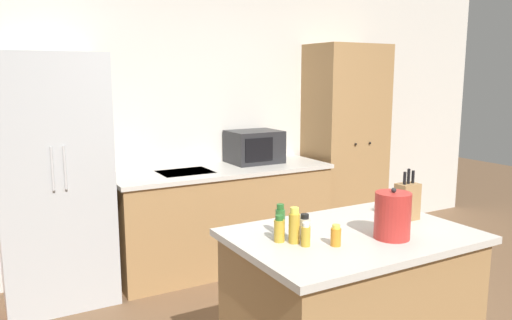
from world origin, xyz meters
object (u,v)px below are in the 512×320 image
spice_bottle_amber_oil (306,235)px  kettle (393,215)px  microwave (254,147)px  spice_bottle_pale_salt (279,229)px  spice_bottle_tall_dark (305,228)px  spice_bottle_green_herb (280,221)px  spice_bottle_short_red (336,236)px  pantry_cabinet (345,144)px  knife_block (407,201)px  spice_bottle_orange_cap (294,226)px  refrigerator (53,180)px

spice_bottle_amber_oil → kettle: bearing=-14.5°
kettle → microwave: bearing=76.8°
spice_bottle_pale_salt → spice_bottle_tall_dark: bearing=-13.4°
spice_bottle_green_herb → spice_bottle_short_red: bearing=-61.7°
kettle → spice_bottle_short_red: bearing=171.4°
pantry_cabinet → spice_bottle_green_herb: size_ratio=12.91×
microwave → spice_bottle_amber_oil: (-0.97, -2.22, -0.06)m
knife_block → spice_bottle_short_red: bearing=-166.1°
spice_bottle_orange_cap → kettle: size_ratio=0.68×
spice_bottle_amber_oil → kettle: 0.44m
knife_block → spice_bottle_green_herb: knife_block is taller
spice_bottle_tall_dark → spice_bottle_short_red: spice_bottle_tall_dark is taller
refrigerator → microwave: 1.78m
pantry_cabinet → microwave: size_ratio=4.28×
spice_bottle_short_red → kettle: (0.30, -0.05, 0.07)m
spice_bottle_tall_dark → kettle: size_ratio=0.50×
spice_bottle_green_herb → spice_bottle_orange_cap: spice_bottle_orange_cap is taller
microwave → spice_bottle_pale_salt: bearing=-116.3°
refrigerator → spice_bottle_green_herb: 2.07m
refrigerator → kettle: (1.23, -2.21, 0.11)m
knife_block → kettle: 0.36m
knife_block → spice_bottle_amber_oil: 0.73m
spice_bottle_tall_dark → kettle: (0.37, -0.19, 0.05)m
spice_bottle_amber_oil → spice_bottle_orange_cap: bearing=107.4°
pantry_cabinet → spice_bottle_orange_cap: size_ratio=11.82×
spice_bottle_orange_cap → spice_bottle_tall_dark: bearing=14.6°
spice_bottle_green_herb → kettle: size_ratio=0.63×
spice_bottle_orange_cap → kettle: kettle is taller
spice_bottle_pale_salt → spice_bottle_orange_cap: bearing=-42.6°
spice_bottle_tall_dark → microwave: bearing=66.7°
spice_bottle_short_red → spice_bottle_green_herb: size_ratio=0.65×
refrigerator → kettle: 2.53m
spice_bottle_short_red → kettle: size_ratio=0.40×
pantry_cabinet → spice_bottle_orange_cap: bearing=-133.9°
spice_bottle_amber_oil → pantry_cabinet: bearing=47.2°
refrigerator → spice_bottle_short_red: (0.93, -2.17, 0.05)m
refrigerator → spice_bottle_short_red: refrigerator is taller
knife_block → spice_bottle_orange_cap: knife_block is taller
refrigerator → spice_bottle_amber_oil: size_ratio=16.68×
knife_block → spice_bottle_pale_salt: 0.79m
knife_block → spice_bottle_tall_dark: (-0.67, -0.00, -0.05)m
microwave → kettle: 2.40m
microwave → spice_bottle_pale_salt: (-1.04, -2.11, -0.05)m
spice_bottle_tall_dark → spice_bottle_green_herb: spice_bottle_green_herb is taller
spice_bottle_tall_dark → spice_bottle_orange_cap: bearing=-165.4°
spice_bottle_tall_dark → spice_bottle_short_red: size_ratio=1.23×
pantry_cabinet → microwave: pantry_cabinet is taller
microwave → spice_bottle_green_herb: 2.26m
refrigerator → kettle: bearing=-61.0°
spice_bottle_short_red → knife_block: bearing=13.9°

